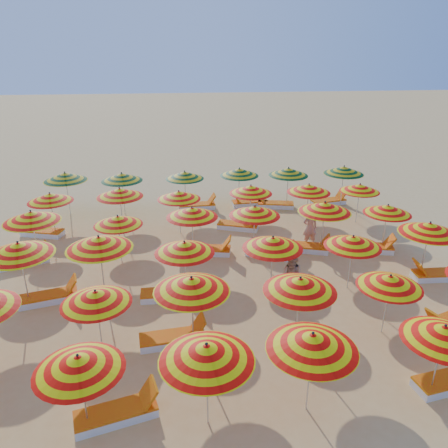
{
  "coord_description": "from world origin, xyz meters",
  "views": [
    {
      "loc": [
        -1.54,
        -13.25,
        7.33
      ],
      "look_at": [
        0.0,
        0.5,
        1.6
      ],
      "focal_mm": 35.0,
      "sensor_mm": 36.0,
      "label": 1
    }
  ],
  "objects_px": {
    "umbrella_10": "(390,281)",
    "umbrella_29": "(360,188)",
    "umbrella_13": "(99,243)",
    "umbrella_26": "(179,195)",
    "lounger_15": "(249,203)",
    "lounger_4": "(50,297)",
    "umbrella_4": "(444,333)",
    "lounger_14": "(198,206)",
    "umbrella_22": "(325,207)",
    "umbrella_23": "(388,209)",
    "lounger_2": "(174,338)",
    "umbrella_31": "(122,177)",
    "lounger_10": "(307,247)",
    "lounger_6": "(437,275)",
    "umbrella_19": "(118,221)",
    "lounger_8": "(209,250)",
    "umbrella_9": "(300,285)",
    "lounger_11": "(371,248)",
    "umbrella_12": "(19,249)",
    "lounger_16": "(275,204)",
    "umbrella_14": "(184,247)",
    "umbrella_2": "(207,353)",
    "umbrella_15": "(273,243)",
    "lounger_5": "(170,294)",
    "umbrella_18": "(31,217)",
    "lounger_17": "(329,201)",
    "beachgoer_b": "(293,278)",
    "umbrella_35": "(344,170)",
    "lounger_7": "(25,260)",
    "lounger_12": "(41,232)",
    "umbrella_3": "(312,342)",
    "umbrella_32": "(185,175)",
    "umbrella_16": "(353,241)",
    "umbrella_8": "(192,285)",
    "umbrella_34": "(288,172)",
    "umbrella_28": "(309,188)",
    "lounger_9": "(270,253)",
    "umbrella_30": "(65,177)",
    "umbrella_21": "(255,211)",
    "umbrella_1": "(79,363)"
  },
  "relations": [
    {
      "from": "umbrella_34",
      "to": "umbrella_26",
      "type": "bearing_deg",
      "value": -153.62
    },
    {
      "from": "umbrella_14",
      "to": "lounger_15",
      "type": "bearing_deg",
      "value": 67.46
    },
    {
      "from": "umbrella_19",
      "to": "lounger_10",
      "type": "bearing_deg",
      "value": 0.87
    },
    {
      "from": "lounger_7",
      "to": "umbrella_1",
      "type": "bearing_deg",
      "value": -87.58
    },
    {
      "from": "umbrella_16",
      "to": "lounger_14",
      "type": "xyz_separation_m",
      "value": [
        -4.38,
        7.91,
        -1.5
      ]
    },
    {
      "from": "umbrella_9",
      "to": "umbrella_14",
      "type": "relative_size",
      "value": 1.07
    },
    {
      "from": "umbrella_10",
      "to": "umbrella_28",
      "type": "relative_size",
      "value": 1.14
    },
    {
      "from": "umbrella_4",
      "to": "lounger_10",
      "type": "distance_m",
      "value": 7.67
    },
    {
      "from": "umbrella_30",
      "to": "umbrella_21",
      "type": "bearing_deg",
      "value": -33.23
    },
    {
      "from": "umbrella_4",
      "to": "lounger_14",
      "type": "height_order",
      "value": "umbrella_4"
    },
    {
      "from": "lounger_7",
      "to": "lounger_9",
      "type": "xyz_separation_m",
      "value": [
        8.88,
        -0.37,
        0.0
      ]
    },
    {
      "from": "umbrella_29",
      "to": "umbrella_4",
      "type": "bearing_deg",
      "value": -102.95
    },
    {
      "from": "umbrella_9",
      "to": "lounger_4",
      "type": "distance_m",
      "value": 7.68
    },
    {
      "from": "umbrella_9",
      "to": "umbrella_35",
      "type": "bearing_deg",
      "value": 63.92
    },
    {
      "from": "umbrella_1",
      "to": "umbrella_21",
      "type": "relative_size",
      "value": 0.93
    },
    {
      "from": "umbrella_23",
      "to": "lounger_10",
      "type": "relative_size",
      "value": 1.05
    },
    {
      "from": "umbrella_2",
      "to": "umbrella_30",
      "type": "bearing_deg",
      "value": 113.04
    },
    {
      "from": "umbrella_2",
      "to": "umbrella_22",
      "type": "relative_size",
      "value": 1.0
    },
    {
      "from": "lounger_2",
      "to": "lounger_14",
      "type": "height_order",
      "value": "same"
    },
    {
      "from": "lounger_9",
      "to": "umbrella_30",
      "type": "bearing_deg",
      "value": 171.94
    },
    {
      "from": "lounger_6",
      "to": "umbrella_29",
      "type": "bearing_deg",
      "value": -79.9
    },
    {
      "from": "umbrella_8",
      "to": "lounger_17",
      "type": "xyz_separation_m",
      "value": [
        7.16,
        10.12,
        -1.66
      ]
    },
    {
      "from": "lounger_6",
      "to": "lounger_11",
      "type": "relative_size",
      "value": 0.96
    },
    {
      "from": "umbrella_2",
      "to": "umbrella_29",
      "type": "xyz_separation_m",
      "value": [
        7.38,
        10.31,
        -0.2
      ]
    },
    {
      "from": "lounger_17",
      "to": "beachgoer_b",
      "type": "bearing_deg",
      "value": -127.18
    },
    {
      "from": "umbrella_13",
      "to": "umbrella_26",
      "type": "distance_m",
      "value": 5.38
    },
    {
      "from": "lounger_6",
      "to": "umbrella_19",
      "type": "bearing_deg",
      "value": -11.25
    },
    {
      "from": "umbrella_15",
      "to": "lounger_5",
      "type": "height_order",
      "value": "umbrella_15"
    },
    {
      "from": "umbrella_29",
      "to": "lounger_2",
      "type": "distance_m",
      "value": 11.17
    },
    {
      "from": "umbrella_3",
      "to": "umbrella_22",
      "type": "bearing_deg",
      "value": 69.79
    },
    {
      "from": "lounger_7",
      "to": "lounger_9",
      "type": "relative_size",
      "value": 1.0
    },
    {
      "from": "umbrella_4",
      "to": "umbrella_30",
      "type": "relative_size",
      "value": 0.83
    },
    {
      "from": "lounger_12",
      "to": "lounger_14",
      "type": "relative_size",
      "value": 1.04
    },
    {
      "from": "umbrella_35",
      "to": "lounger_7",
      "type": "relative_size",
      "value": 1.2
    },
    {
      "from": "umbrella_12",
      "to": "lounger_16",
      "type": "xyz_separation_m",
      "value": [
        9.26,
        7.51,
        -1.71
      ]
    },
    {
      "from": "umbrella_22",
      "to": "umbrella_23",
      "type": "height_order",
      "value": "umbrella_22"
    },
    {
      "from": "umbrella_21",
      "to": "umbrella_28",
      "type": "distance_m",
      "value": 3.7
    },
    {
      "from": "umbrella_14",
      "to": "lounger_14",
      "type": "bearing_deg",
      "value": 83.98
    },
    {
      "from": "umbrella_10",
      "to": "lounger_11",
      "type": "height_order",
      "value": "umbrella_10"
    },
    {
      "from": "umbrella_31",
      "to": "lounger_10",
      "type": "xyz_separation_m",
      "value": [
        7.29,
        -4.88,
        -1.59
      ]
    },
    {
      "from": "umbrella_14",
      "to": "lounger_2",
      "type": "distance_m",
      "value": 2.78
    },
    {
      "from": "lounger_8",
      "to": "umbrella_9",
      "type": "bearing_deg",
      "value": -59.9
    },
    {
      "from": "umbrella_26",
      "to": "lounger_4",
      "type": "distance_m",
      "value": 6.51
    },
    {
      "from": "umbrella_13",
      "to": "umbrella_14",
      "type": "bearing_deg",
      "value": -5.7
    },
    {
      "from": "umbrella_14",
      "to": "lounger_14",
      "type": "distance_m",
      "value": 8.03
    },
    {
      "from": "umbrella_32",
      "to": "beachgoer_b",
      "type": "distance_m",
      "value": 9.02
    },
    {
      "from": "umbrella_10",
      "to": "umbrella_29",
      "type": "height_order",
      "value": "umbrella_10"
    },
    {
      "from": "lounger_2",
      "to": "umbrella_16",
      "type": "bearing_deg",
      "value": 14.99
    },
    {
      "from": "lounger_15",
      "to": "lounger_4",
      "type": "bearing_deg",
      "value": 41.91
    },
    {
      "from": "umbrella_9",
      "to": "umbrella_18",
      "type": "xyz_separation_m",
      "value": [
        -8.0,
        5.39,
        0.07
      ]
    }
  ]
}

